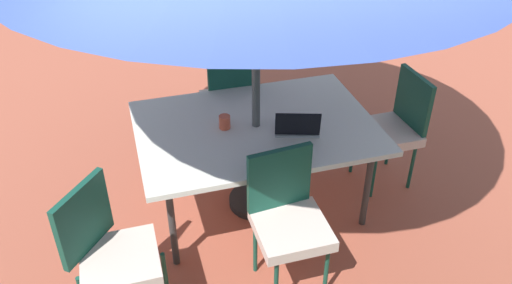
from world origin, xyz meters
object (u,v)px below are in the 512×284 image
chair_south (231,100)px  chair_north (288,216)px  laptop (297,127)px  dining_table (256,131)px  chair_northeast (110,251)px  chair_west (394,125)px  cup (225,122)px

chair_south → chair_north: bearing=90.5°
laptop → chair_south: bearing=-56.8°
dining_table → chair_south: chair_south is taller
chair_northeast → chair_west: (-2.32, -0.79, 0.00)m
laptop → chair_northeast: bearing=41.2°
chair_north → chair_south: (-0.01, -1.57, 0.00)m
dining_table → chair_north: (0.02, 0.79, -0.16)m
dining_table → chair_northeast: (1.14, 0.78, -0.16)m
chair_north → chair_northeast: 1.12m
chair_north → chair_south: 1.57m
chair_south → chair_northeast: bearing=54.9°
chair_west → cup: bearing=-93.6°
chair_northeast → laptop: chair_northeast is taller
dining_table → chair_north: bearing=88.7°
dining_table → chair_west: size_ratio=1.80×
chair_west → chair_south: same height
chair_south → chair_west: bearing=147.9°
chair_north → chair_northeast: size_ratio=1.00×
chair_south → cup: chair_south is taller
dining_table → chair_northeast: chair_northeast is taller
chair_west → chair_south: 1.41m
cup → laptop: bearing=156.8°
laptop → chair_west: bearing=-150.8°
chair_west → laptop: size_ratio=2.58×
chair_south → cup: bearing=74.2°
dining_table → laptop: (-0.26, 0.18, 0.10)m
chair_north → laptop: chair_north is taller
cup → chair_north: bearing=104.5°
chair_west → laptop: bearing=-81.3°
chair_north → chair_west: same height
chair_north → chair_south: size_ratio=1.00×
chair_west → chair_northeast: bearing=-73.9°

